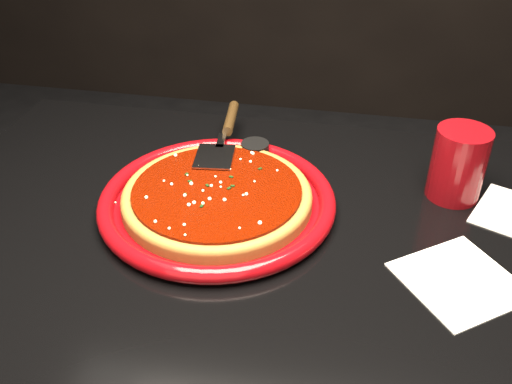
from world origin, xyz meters
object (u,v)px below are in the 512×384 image
ramekin (255,152)px  plate (217,201)px  pizza_server (224,134)px  cup (458,164)px

ramekin → plate: bearing=-101.7°
plate → ramekin: ramekin is taller
ramekin → pizza_server: bearing=171.9°
plate → pizza_server: (-0.03, 0.17, 0.03)m
pizza_server → cup: cup is taller
pizza_server → ramekin: pizza_server is taller
pizza_server → cup: size_ratio=2.27×
cup → ramekin: bearing=173.0°
pizza_server → ramekin: (0.06, -0.01, -0.03)m
ramekin → cup: bearing=-7.0°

